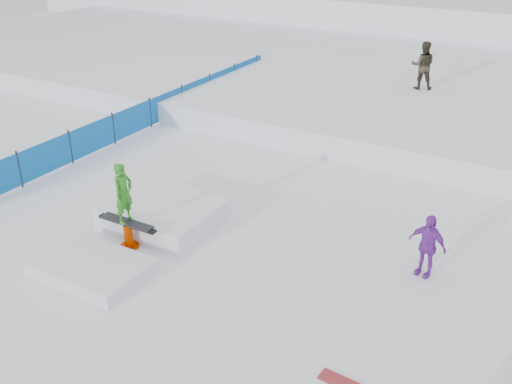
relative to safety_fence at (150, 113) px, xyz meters
The scene contains 7 objects.
ground 9.28m from the safety_fence, 45.44° to the right, with size 120.00×120.00×0.00m, color white.
snow_berm 24.29m from the safety_fence, 74.48° to the left, with size 60.00×14.00×2.40m, color white.
snow_midrise 11.43m from the safety_fence, 55.34° to the left, with size 50.00×18.00×0.80m, color white.
safety_fence is the anchor object (origin of this frame).
walker_olive 10.45m from the safety_fence, 41.95° to the left, with size 0.88×0.69×1.82m, color #30291D.
spectator_purple 11.82m from the safety_fence, 21.48° to the right, with size 0.85×0.35×1.44m, color purple.
jib_rail_feature 7.74m from the safety_fence, 51.80° to the right, with size 2.60×4.40×2.11m.
Camera 1 is at (6.48, -8.40, 7.07)m, focal length 40.00 mm.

